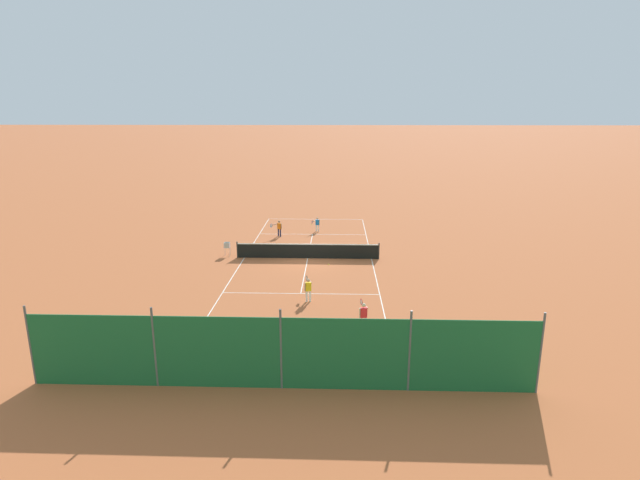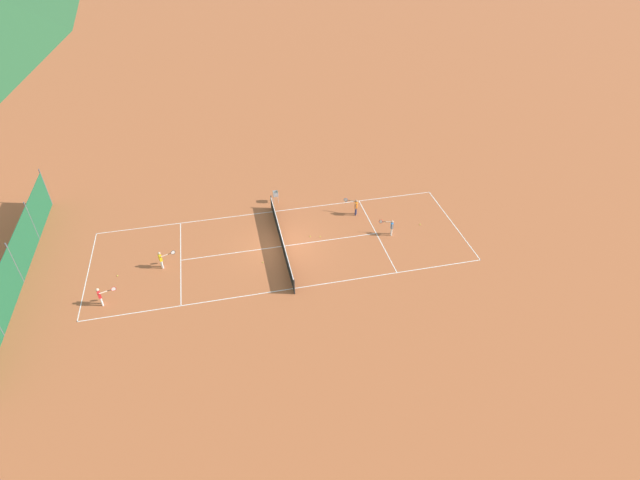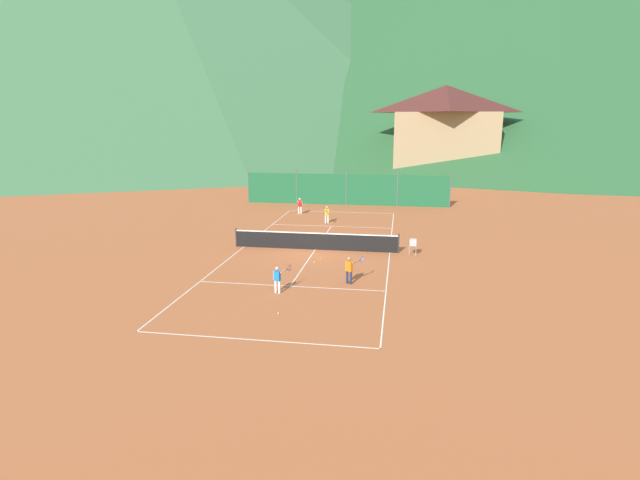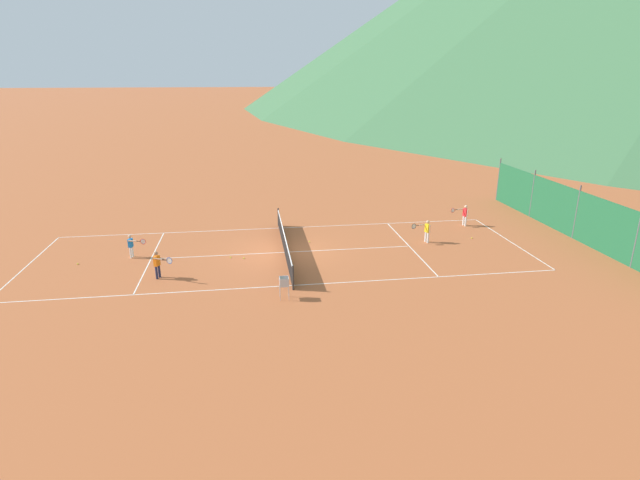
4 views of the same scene
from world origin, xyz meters
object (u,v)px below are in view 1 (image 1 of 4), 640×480
at_px(tennis_ball_alley_left, 310,323).
at_px(tennis_ball_far_corner, 329,265).
at_px(player_far_service, 317,223).
at_px(player_near_baseline, 308,288).
at_px(tennis_ball_near_corner, 300,249).
at_px(player_near_service, 363,314).
at_px(ball_hopper, 227,246).
at_px(tennis_net, 308,251).
at_px(tennis_ball_alley_right, 311,225).
at_px(player_far_baseline, 279,227).
at_px(tennis_ball_by_net_right, 304,247).

distance_m(tennis_ball_alley_left, tennis_ball_far_corner, 8.72).
bearing_deg(player_far_service, tennis_ball_far_corner, 96.94).
height_order(player_far_service, player_near_baseline, player_near_baseline).
bearing_deg(tennis_ball_near_corner, player_near_service, 106.05).
height_order(player_near_service, tennis_ball_far_corner, player_near_service).
bearing_deg(player_near_baseline, ball_hopper, -53.87).
height_order(tennis_net, player_near_baseline, player_near_baseline).
bearing_deg(player_near_service, tennis_ball_alley_right, -80.77).
height_order(tennis_ball_far_corner, ball_hopper, ball_hopper).
distance_m(tennis_ball_alley_left, ball_hopper, 12.14).
bearing_deg(player_far_baseline, tennis_ball_near_corner, 117.48).
xyz_separation_m(player_far_baseline, tennis_ball_alley_left, (-3.20, 15.74, -0.68)).
height_order(player_near_baseline, player_far_baseline, player_far_baseline).
height_order(player_far_service, player_far_baseline, player_far_baseline).
distance_m(tennis_net, tennis_ball_alley_left, 10.14).
relative_size(player_near_service, tennis_ball_alley_left, 18.50).
xyz_separation_m(player_near_baseline, tennis_ball_alley_right, (0.72, -17.07, -0.67)).
relative_size(tennis_net, player_near_baseline, 7.67).
xyz_separation_m(player_far_service, tennis_ball_alley_left, (-0.39, 17.38, -0.63)).
height_order(player_far_service, ball_hopper, player_far_service).
height_order(tennis_ball_alley_right, tennis_ball_near_corner, same).
xyz_separation_m(tennis_ball_near_corner, ball_hopper, (4.68, 1.57, 0.62)).
distance_m(player_far_baseline, player_near_service, 17.19).
xyz_separation_m(tennis_net, player_far_baseline, (2.50, -5.63, 0.22)).
xyz_separation_m(player_near_service, tennis_ball_near_corner, (3.64, -12.65, -0.68)).
bearing_deg(tennis_ball_near_corner, player_far_baseline, -62.52).
distance_m(player_far_service, player_near_service, 18.13).
relative_size(tennis_ball_by_net_right, ball_hopper, 0.07).
bearing_deg(tennis_ball_far_corner, player_far_service, -83.06).
distance_m(tennis_ball_by_net_right, ball_hopper, 5.39).
relative_size(player_far_service, tennis_ball_by_net_right, 17.20).
distance_m(player_near_baseline, tennis_ball_by_net_right, 10.13).
height_order(player_far_baseline, player_near_service, player_far_baseline).
xyz_separation_m(tennis_ball_alley_right, tennis_ball_far_corner, (-1.64, 11.04, 0.00)).
distance_m(tennis_net, ball_hopper, 5.32).
bearing_deg(ball_hopper, tennis_net, 175.30).
bearing_deg(tennis_ball_alley_left, player_far_baseline, -78.51).
bearing_deg(ball_hopper, tennis_ball_far_corner, 164.50).
distance_m(player_far_service, player_far_baseline, 3.26).
height_order(player_far_service, tennis_ball_near_corner, player_far_service).
height_order(player_near_service, tennis_ball_alley_left, player_near_service).
bearing_deg(player_far_baseline, tennis_net, 113.93).
relative_size(tennis_net, tennis_ball_by_net_right, 139.09).
height_order(player_far_service, tennis_ball_by_net_right, player_far_service).
height_order(player_near_service, tennis_ball_by_net_right, player_near_service).
distance_m(tennis_net, player_near_baseline, 7.45).
xyz_separation_m(tennis_net, tennis_ball_far_corner, (-1.37, 1.41, -0.47)).
height_order(player_far_baseline, tennis_ball_by_net_right, player_far_baseline).
height_order(player_near_baseline, player_near_service, player_near_service).
bearing_deg(tennis_ball_near_corner, tennis_ball_alley_right, -92.59).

